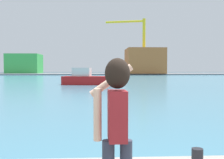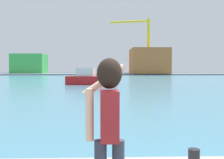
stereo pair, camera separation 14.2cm
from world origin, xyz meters
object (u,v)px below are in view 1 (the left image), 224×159
(boat_moored, at_px, (87,79))
(port_crane, at_px, (139,40))
(person_photographer, at_px, (116,119))
(harbor_bollard, at_px, (197,158))
(warehouse_right, at_px, (144,61))
(warehouse_left, at_px, (25,64))

(boat_moored, height_order, port_crane, port_crane)
(person_photographer, relative_size, harbor_bollard, 5.49)
(boat_moored, distance_m, port_crane, 59.38)
(warehouse_right, bearing_deg, port_crane, -179.90)
(warehouse_right, bearing_deg, boat_moored, -107.00)
(person_photographer, height_order, warehouse_left, warehouse_left)
(port_crane, bearing_deg, person_photographer, -98.86)
(person_photographer, height_order, warehouse_right, warehouse_right)
(harbor_bollard, bearing_deg, port_crane, 81.93)
(person_photographer, height_order, harbor_bollard, person_photographer)
(harbor_bollard, height_order, warehouse_left, warehouse_left)
(boat_moored, distance_m, warehouse_left, 66.79)
(warehouse_right, distance_m, port_crane, 7.44)
(person_photographer, relative_size, warehouse_right, 0.13)
(person_photographer, distance_m, harbor_bollard, 2.12)
(harbor_bollard, relative_size, port_crane, 0.02)
(person_photographer, distance_m, port_crane, 89.55)
(person_photographer, relative_size, warehouse_left, 0.16)
(harbor_bollard, relative_size, warehouse_left, 0.03)
(boat_moored, distance_m, warehouse_right, 58.99)
(harbor_bollard, relative_size, warehouse_right, 0.02)
(warehouse_right, xyz_separation_m, port_crane, (-1.89, -0.00, 7.20))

